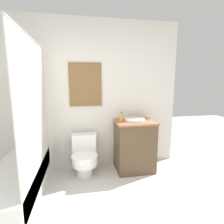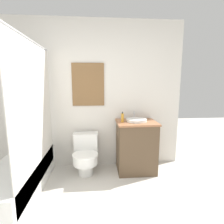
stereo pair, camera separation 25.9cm
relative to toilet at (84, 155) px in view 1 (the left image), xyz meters
The scene contains 6 objects.
wall_back 0.98m from the toilet, 87.01° to the left, with size 3.30×0.07×2.50m.
shower_area 0.97m from the toilet, 149.06° to the right, with size 0.57×1.53×1.98m.
toilet is the anchor object (origin of this frame).
vanity 0.84m from the toilet, ahead, with size 0.65×0.51×0.85m.
sink 1.00m from the toilet, ahead, with size 0.34×0.37×0.13m.
soap_bottle 0.85m from the toilet, ahead, with size 0.04×0.04×0.16m.
Camera 1 is at (-0.07, -0.78, 1.48)m, focal length 28.00 mm.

